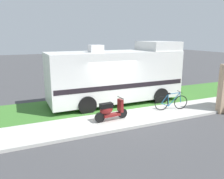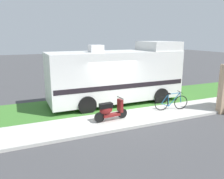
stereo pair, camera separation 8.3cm
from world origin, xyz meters
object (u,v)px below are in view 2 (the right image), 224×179
object	(u,v)px
scooter	(110,110)
bicycle	(171,102)
pickup_truck_near	(145,70)
motorhome_rv	(117,75)
bottle_green	(223,102)

from	to	relation	value
scooter	bicycle	distance (m)	3.35
pickup_truck_near	bicycle	bearing A→B (deg)	-111.87
bicycle	motorhome_rv	bearing A→B (deg)	125.45
bottle_green	scooter	bearing A→B (deg)	177.92
motorhome_rv	bottle_green	xyz separation A→B (m)	(4.89, -2.88, -1.36)
motorhome_rv	bicycle	xyz separation A→B (m)	(1.79, -2.51, -1.10)
scooter	bottle_green	world-z (taller)	scooter
bicycle	bottle_green	distance (m)	3.14
scooter	bicycle	xyz separation A→B (m)	(3.34, 0.14, -0.07)
bicycle	bottle_green	xyz separation A→B (m)	(3.10, -0.37, -0.26)
scooter	pickup_truck_near	xyz separation A→B (m)	(6.30, 7.50, 0.37)
bicycle	bottle_green	size ratio (longest dim) A/B	5.76
pickup_truck_near	bottle_green	xyz separation A→B (m)	(0.15, -7.74, -0.70)
motorhome_rv	bottle_green	bearing A→B (deg)	-30.52
bicycle	pickup_truck_near	world-z (taller)	pickup_truck_near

